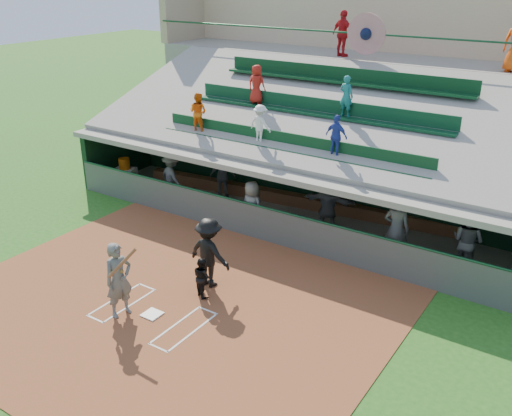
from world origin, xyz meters
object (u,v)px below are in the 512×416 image
Objects in this scene: batter_at_plate at (119,280)px; water_cooler at (124,164)px; catcher at (202,277)px; white_table at (126,177)px; home_plate at (152,314)px.

batter_at_plate is 4.69× the size of water_cooler.
batter_at_plate is 9.07m from water_cooler.
white_table is at bearing -7.14° from catcher.
batter_at_plate reaches higher than home_plate.
home_plate is at bearing 29.74° from batter_at_plate.
water_cooler is at bearing -64.44° from white_table.
home_plate is 9.33m from water_cooler.
white_table is 1.85× the size of water_cooler.
catcher is 8.84m from water_cooler.
home_plate is 0.40× the size of catcher.
catcher is at bearing 71.45° from home_plate.
batter_at_plate is at bearing -61.22° from white_table.
batter_at_plate reaches higher than water_cooler.
water_cooler reaches higher than white_table.
white_table is (-7.52, 4.69, -0.18)m from catcher.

